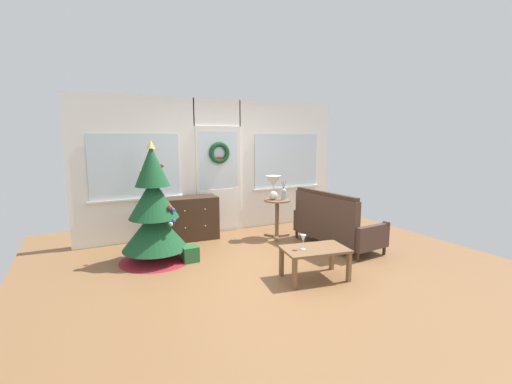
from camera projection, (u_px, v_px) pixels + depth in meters
name	position (u px, v px, depth m)	size (l,w,h in m)	color
ground_plane	(270.00, 265.00, 5.14)	(6.76, 6.76, 0.00)	brown
back_wall_with_door	(218.00, 167.00, 6.77)	(5.20, 0.19, 2.55)	white
christmas_tree	(154.00, 215.00, 5.22)	(1.08, 1.08, 1.81)	#4C331E
dresser_cabinet	(192.00, 218.00, 6.38)	(0.92, 0.48, 0.78)	#3D281C
settee_sofa	(333.00, 225.00, 5.94)	(0.84, 1.64, 0.96)	#3D281C
side_table	(277.00, 211.00, 6.45)	(0.50, 0.48, 0.71)	brown
table_lamp	(273.00, 184.00, 6.38)	(0.28, 0.28, 0.44)	silver
flower_vase	(284.00, 193.00, 6.39)	(0.11, 0.10, 0.35)	#99ADBC
coffee_table	(315.00, 253.00, 4.60)	(0.91, 0.65, 0.42)	brown
wine_glass	(303.00, 239.00, 4.52)	(0.08, 0.08, 0.20)	silver
gift_box	(190.00, 254.00, 5.27)	(0.23, 0.21, 0.23)	#266633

